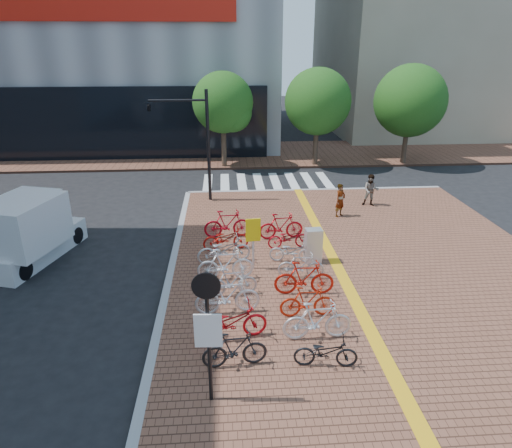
{
  "coord_description": "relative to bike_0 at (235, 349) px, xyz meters",
  "views": [
    {
      "loc": [
        -1.98,
        -11.78,
        7.72
      ],
      "look_at": [
        -0.86,
        4.21,
        1.3
      ],
      "focal_mm": 32.0,
      "sensor_mm": 36.0,
      "label": 1
    }
  ],
  "objects": [
    {
      "name": "bike_13",
      "position": [
        2.24,
        5.7,
        -0.06
      ],
      "size": [
        1.7,
        0.83,
        0.86
      ],
      "primitive_type": "imported",
      "rotation": [
        0.0,
        0.0,
        1.41
      ],
      "color": "#AEAEB3",
      "rests_on": "sidewalk"
    },
    {
      "name": "notice_sign",
      "position": [
        -0.57,
        -1.16,
        1.57
      ],
      "size": [
        0.61,
        0.15,
        3.28
      ],
      "color": "black",
      "rests_on": "sidewalk"
    },
    {
      "name": "bike_3",
      "position": [
        0.0,
        3.43,
        -0.0
      ],
      "size": [
        1.67,
        0.65,
        0.98
      ],
      "primitive_type": "imported",
      "rotation": [
        0.0,
        0.0,
        1.69
      ],
      "color": "#B0B0B5",
      "rests_on": "sidewalk"
    },
    {
      "name": "box_truck",
      "position": [
        -7.57,
        6.94,
        0.57
      ],
      "size": [
        3.1,
        4.79,
        2.57
      ],
      "color": "silver",
      "rests_on": "ground"
    },
    {
      "name": "bike_4",
      "position": [
        -0.19,
        4.51,
        0.08
      ],
      "size": [
        1.95,
        0.67,
        1.15
      ],
      "primitive_type": "imported",
      "rotation": [
        0.0,
        0.0,
        1.64
      ],
      "color": "white",
      "rests_on": "sidewalk"
    },
    {
      "name": "bike_8",
      "position": [
        2.25,
        -0.17,
        -0.07
      ],
      "size": [
        1.65,
        0.73,
        0.84
      ],
      "primitive_type": "imported",
      "rotation": [
        0.0,
        0.0,
        1.46
      ],
      "color": "black",
      "rests_on": "sidewalk"
    },
    {
      "name": "yellow_sign",
      "position": [
        0.8,
        5.22,
        0.84
      ],
      "size": [
        0.52,
        0.15,
        1.93
      ],
      "color": "#B7B7BC",
      "rests_on": "sidewalk"
    },
    {
      "name": "street_trees",
      "position": [
        6.9,
        19.9,
        3.46
      ],
      "size": [
        16.2,
        4.6,
        6.35
      ],
      "color": "#38281E",
      "rests_on": "far_sidewalk"
    },
    {
      "name": "ground",
      "position": [
        1.85,
        2.45,
        -0.64
      ],
      "size": [
        120.0,
        120.0,
        0.0
      ],
      "primitive_type": "plane",
      "color": "black",
      "rests_on": "ground"
    },
    {
      "name": "traffic_light_pole",
      "position": [
        -2.18,
        13.13,
        3.3
      ],
      "size": [
        2.95,
        1.14,
        5.49
      ],
      "color": "black",
      "rests_on": "sidewalk"
    },
    {
      "name": "bike_0",
      "position": [
        0.0,
        0.0,
        0.0
      ],
      "size": [
        1.68,
        0.64,
        0.99
      ],
      "primitive_type": "imported",
      "rotation": [
        0.0,
        0.0,
        1.68
      ],
      "color": "black",
      "rests_on": "sidewalk"
    },
    {
      "name": "bike_9",
      "position": [
        2.26,
        0.97,
        0.08
      ],
      "size": [
        1.92,
        0.59,
        1.14
      ],
      "primitive_type": "imported",
      "rotation": [
        0.0,
        0.0,
        1.6
      ],
      "color": "silver",
      "rests_on": "sidewalk"
    },
    {
      "name": "sidewalk",
      "position": [
        4.85,
        -2.55,
        -0.57
      ],
      "size": [
        14.0,
        34.0,
        0.15
      ],
      "primitive_type": "cube",
      "color": "brown",
      "rests_on": "ground"
    },
    {
      "name": "bike_2",
      "position": [
        -0.15,
        2.41,
        0.09
      ],
      "size": [
        1.98,
        0.72,
        1.16
      ],
      "primitive_type": "imported",
      "rotation": [
        0.0,
        0.0,
        1.66
      ],
      "color": "silver",
      "rests_on": "sidewalk"
    },
    {
      "name": "bike_15",
      "position": [
        2.12,
        7.86,
        0.06
      ],
      "size": [
        1.87,
        0.69,
        1.1
      ],
      "primitive_type": "imported",
      "rotation": [
        0.0,
        0.0,
        1.67
      ],
      "color": "#B20C17",
      "rests_on": "sidewalk"
    },
    {
      "name": "bike_6",
      "position": [
        -0.16,
        6.94,
        -0.02
      ],
      "size": [
        1.87,
        0.9,
        0.94
      ],
      "primitive_type": "imported",
      "rotation": [
        0.0,
        0.0,
        1.73
      ],
      "color": "#A7110B",
      "rests_on": "sidewalk"
    },
    {
      "name": "far_sidewalk",
      "position": [
        1.85,
        23.45,
        -0.57
      ],
      "size": [
        70.0,
        8.0,
        0.15
      ],
      "primitive_type": "cube",
      "color": "brown",
      "rests_on": "ground"
    },
    {
      "name": "bike_12",
      "position": [
        2.39,
        4.41,
        -0.01
      ],
      "size": [
        1.63,
        0.6,
        0.96
      ],
      "primitive_type": "imported",
      "rotation": [
        0.0,
        0.0,
        1.47
      ],
      "color": "#B3B4B8",
      "rests_on": "sidewalk"
    },
    {
      "name": "bike_1",
      "position": [
        -0.07,
        1.13,
        0.04
      ],
      "size": [
        2.11,
        1.08,
        1.06
      ],
      "primitive_type": "imported",
      "rotation": [
        0.0,
        0.0,
        1.77
      ],
      "color": "#B90D13",
      "rests_on": "sidewalk"
    },
    {
      "name": "bike_7",
      "position": [
        -0.08,
        8.17,
        0.09
      ],
      "size": [
        1.99,
        0.7,
        1.17
      ],
      "primitive_type": "imported",
      "rotation": [
        0.0,
        0.0,
        1.65
      ],
      "color": "#B20C1C",
      "rests_on": "sidewalk"
    },
    {
      "name": "bike_14",
      "position": [
        2.29,
        6.91,
        -0.06
      ],
      "size": [
        1.71,
        0.76,
        0.87
      ],
      "primitive_type": "imported",
      "rotation": [
        0.0,
        0.0,
        1.68
      ],
      "color": "#A00B15",
      "rests_on": "sidewalk"
    },
    {
      "name": "utility_box",
      "position": [
        3.02,
        5.64,
        0.16
      ],
      "size": [
        0.62,
        0.47,
        1.3
      ],
      "primitive_type": "cube",
      "rotation": [
        0.0,
        0.0,
        0.07
      ],
      "color": "silver",
      "rests_on": "sidewalk"
    },
    {
      "name": "building_beige",
      "position": [
        19.85,
        34.45,
        8.36
      ],
      "size": [
        20.0,
        18.0,
        18.0
      ],
      "primitive_type": "cube",
      "color": "gray",
      "rests_on": "ground"
    },
    {
      "name": "tactile_strip",
      "position": [
        3.85,
        -2.55,
        -0.49
      ],
      "size": [
        0.4,
        34.0,
        0.01
      ],
      "primitive_type": "cube",
      "color": "gold",
      "rests_on": "sidewalk"
    },
    {
      "name": "pedestrian_a",
      "position": [
        5.15,
        10.25,
        0.28
      ],
      "size": [
        0.67,
        0.64,
        1.55
      ],
      "primitive_type": "imported",
      "rotation": [
        0.0,
        0.0,
        0.66
      ],
      "color": "gray",
      "rests_on": "sidewalk"
    },
    {
      "name": "bike_5",
      "position": [
        -0.24,
        5.8,
        0.03
      ],
      "size": [
        2.07,
        1.06,
        1.04
      ],
      "primitive_type": "imported",
      "rotation": [
        0.0,
        0.0,
        1.77
      ],
      "color": "#B2B2B6",
      "rests_on": "sidewalk"
    },
    {
      "name": "bike_10",
      "position": [
        2.19,
        2.08,
        0.0
      ],
      "size": [
        1.66,
        0.5,
        0.99
      ],
      "primitive_type": "imported",
      "rotation": [
        0.0,
        0.0,
        1.59
      ],
      "color": "red",
      "rests_on": "sidewalk"
    },
    {
      "name": "bike_11",
      "position": [
        2.31,
        3.36,
        0.08
      ],
      "size": [
        1.95,
        0.64,
        1.15
      ],
      "primitive_type": "imported",
      "rotation": [
        0.0,
        0.0,
        1.52
      ],
      "color": "#B0180C",
      "rests_on": "sidewalk"
    },
    {
      "name": "kerb_north",
      "position": [
        4.85,
        14.45,
        -0.57
      ],
      "size": [
        14.0,
        0.25,
        0.15
      ],
      "primitive_type": "cube",
      "color": "gray",
      "rests_on": "ground"
    },
    {
      "name": "crosswalk",
      "position": [
        2.35,
        16.45,
        -0.64
      ],
      "size": [
        7.5,
        4.0,
        0.01
      ],
      "color": "silver",
      "rests_on": "ground"
    },
    {
      "name": "pedestrian_b",
      "position": [
        7.02,
        11.62,
        0.3
      ],
      "size": [
        0.92,
        0.81,
        1.58
      ],
      "primitive_type": "imported",
      "rotation": [
        0.0,
        0.0,
        -0.31
      ],
      "color": "#464B59",
      "rests_on": "sidewalk"
    }
  ]
}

